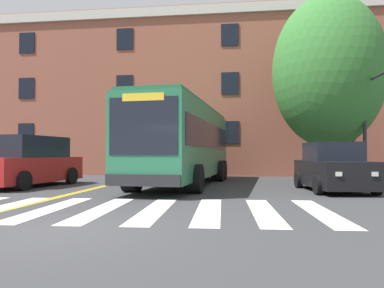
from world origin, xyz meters
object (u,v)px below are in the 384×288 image
at_px(car_red_near_lane, 30,163).
at_px(city_bus, 185,142).
at_px(car_tan_behind_bus, 199,160).
at_px(street_tree_curbside_large, 328,72).
at_px(car_black_far_lane, 333,169).
at_px(traffic_light_near_corner, 380,105).

bearing_deg(car_red_near_lane, city_bus, 15.00).
relative_size(car_tan_behind_bus, street_tree_curbside_large, 0.56).
height_order(car_black_far_lane, traffic_light_near_corner, traffic_light_near_corner).
height_order(city_bus, car_tan_behind_bus, city_bus).
relative_size(car_red_near_lane, car_tan_behind_bus, 1.06).
bearing_deg(city_bus, street_tree_curbside_large, 16.98).
bearing_deg(car_red_near_lane, traffic_light_near_corner, 2.87).
relative_size(car_black_far_lane, street_tree_curbside_large, 0.48).
height_order(traffic_light_near_corner, street_tree_curbside_large, street_tree_curbside_large).
xyz_separation_m(city_bus, car_black_far_lane, (5.95, -2.07, -1.07)).
distance_m(city_bus, traffic_light_near_corner, 8.23).
height_order(city_bus, traffic_light_near_corner, traffic_light_near_corner).
relative_size(car_red_near_lane, street_tree_curbside_large, 0.59).
bearing_deg(car_red_near_lane, street_tree_curbside_large, 16.02).
height_order(car_red_near_lane, car_tan_behind_bus, car_red_near_lane).
bearing_deg(traffic_light_near_corner, car_tan_behind_bus, 130.18).
distance_m(city_bus, car_tan_behind_bus, 8.95).
height_order(car_tan_behind_bus, street_tree_curbside_large, street_tree_curbside_large).
distance_m(car_red_near_lane, traffic_light_near_corner, 14.67).
bearing_deg(car_tan_behind_bus, street_tree_curbside_large, -44.08).
distance_m(city_bus, car_black_far_lane, 6.39).
bearing_deg(car_black_far_lane, city_bus, 160.86).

